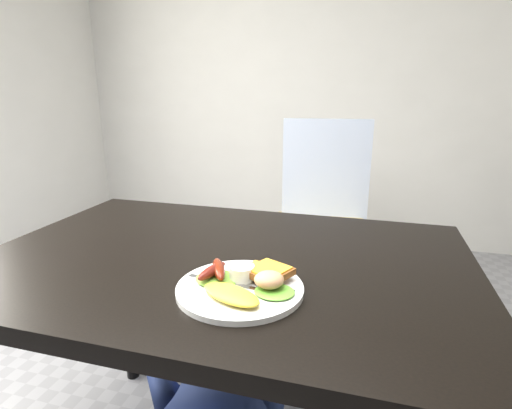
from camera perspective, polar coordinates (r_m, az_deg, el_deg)
room_back_panel at (r=3.14m, az=10.39°, el=19.34°), size 4.00×0.04×2.70m
dining_table at (r=1.01m, az=-4.55°, el=-8.29°), size 1.20×0.80×0.04m
dining_chair at (r=2.08m, az=8.93°, el=-3.85°), size 0.51×0.51×0.06m
person at (r=1.50m, az=-3.27°, el=2.81°), size 0.64×0.49×1.62m
plate at (r=0.83m, az=-2.30°, el=-11.91°), size 0.26×0.26×0.01m
lettuce_left at (r=0.85m, az=-5.57°, el=-10.50°), size 0.11×0.10×0.01m
lettuce_right at (r=0.80m, az=2.65°, el=-12.32°), size 0.09×0.08×0.01m
omelette at (r=0.78m, az=-3.57°, el=-12.67°), size 0.15×0.11×0.02m
sausage_a at (r=0.85m, az=-6.32°, el=-9.42°), size 0.05×0.09×0.02m
sausage_b at (r=0.86m, az=-5.37°, el=-9.12°), size 0.07×0.10×0.02m
ramekin at (r=0.84m, az=-2.02°, el=-9.70°), size 0.07×0.07×0.03m
toast_a at (r=0.88m, az=0.43°, el=-9.45°), size 0.08×0.08×0.01m
toast_b at (r=0.84m, az=1.84°, el=-9.63°), size 0.11×0.11×0.01m
potato_salad at (r=0.80m, az=1.88°, el=-10.69°), size 0.07×0.07×0.03m
fork at (r=0.84m, az=-4.45°, el=-11.14°), size 0.17×0.04×0.00m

